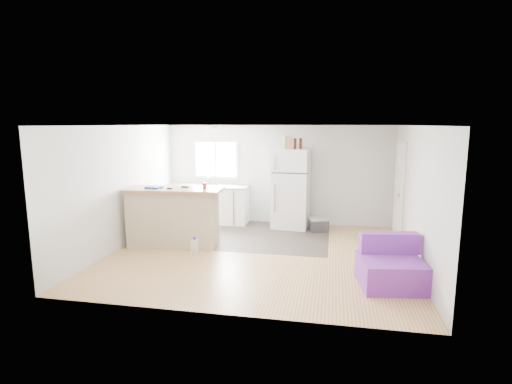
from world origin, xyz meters
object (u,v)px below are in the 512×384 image
(cleaner_jug, at_px, (194,245))
(refrigerator, at_px, (291,189))
(cardboard_box, at_px, (288,142))
(bottle_left, at_px, (295,144))
(cooler, at_px, (319,225))
(mop, at_px, (152,235))
(red_cup, at_px, (204,186))
(purple_seat, at_px, (391,268))
(blue_tray, at_px, (154,187))
(peninsula, at_px, (173,217))
(bottle_right, at_px, (301,144))
(kitchen_cabinets, at_px, (207,204))

(cleaner_jug, bearing_deg, refrigerator, 70.46)
(cardboard_box, xyz_separation_m, bottle_left, (0.16, 0.01, -0.02))
(cooler, xyz_separation_m, mop, (-3.23, -1.78, 0.07))
(refrigerator, bearing_deg, mop, -136.99)
(refrigerator, distance_m, red_cup, 2.41)
(purple_seat, height_order, blue_tray, blue_tray)
(red_cup, bearing_deg, peninsula, -176.19)
(peninsula, relative_size, cleaner_jug, 7.04)
(cleaner_jug, bearing_deg, peninsula, 168.33)
(cooler, bearing_deg, bottle_right, 130.04)
(peninsula, xyz_separation_m, blue_tray, (-0.35, -0.09, 0.60))
(purple_seat, xyz_separation_m, cleaner_jug, (-3.48, 0.99, -0.15))
(mop, bearing_deg, bottle_left, 50.64)
(cleaner_jug, distance_m, mop, 0.94)
(cardboard_box, bearing_deg, kitchen_cabinets, 175.57)
(blue_tray, bearing_deg, cleaner_jug, -13.23)
(peninsula, bearing_deg, refrigerator, 36.85)
(cooler, relative_size, bottle_right, 1.98)
(purple_seat, bearing_deg, refrigerator, 111.43)
(blue_tray, bearing_deg, red_cup, 7.38)
(kitchen_cabinets, height_order, bottle_left, bottle_left)
(peninsula, bearing_deg, cardboard_box, 36.66)
(kitchen_cabinets, bearing_deg, mop, -103.40)
(kitchen_cabinets, height_order, cooler, kitchen_cabinets)
(red_cup, distance_m, blue_tray, 1.01)
(kitchen_cabinets, xyz_separation_m, red_cup, (0.59, -1.93, 0.76))
(peninsula, height_order, purple_seat, peninsula)
(cooler, xyz_separation_m, red_cup, (-2.18, -1.57, 1.07))
(blue_tray, height_order, cardboard_box, cardboard_box)
(kitchen_cabinets, relative_size, cooler, 4.24)
(kitchen_cabinets, distance_m, refrigerator, 2.14)
(mop, height_order, bottle_left, bottle_left)
(purple_seat, distance_m, cardboard_box, 4.05)
(cooler, relative_size, cleaner_jug, 1.78)
(cooler, xyz_separation_m, bottle_right, (-0.47, 0.27, 1.82))
(purple_seat, height_order, cleaner_jug, purple_seat)
(mop, bearing_deg, cardboard_box, 52.26)
(refrigerator, bearing_deg, bottle_left, -36.69)
(cleaner_jug, distance_m, red_cup, 1.17)
(mop, relative_size, bottle_right, 4.99)
(kitchen_cabinets, xyz_separation_m, purple_seat, (3.95, -3.26, -0.20))
(kitchen_cabinets, relative_size, bottle_left, 8.41)
(red_cup, xyz_separation_m, cardboard_box, (1.43, 1.78, 0.78))
(kitchen_cabinets, xyz_separation_m, bottle_left, (2.18, -0.15, 1.51))
(purple_seat, relative_size, blue_tray, 3.43)
(refrigerator, distance_m, bottle_right, 1.08)
(peninsula, height_order, cardboard_box, cardboard_box)
(refrigerator, bearing_deg, kitchen_cabinets, -178.14)
(cleaner_jug, distance_m, cardboard_box, 3.23)
(cooler, distance_m, mop, 3.68)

